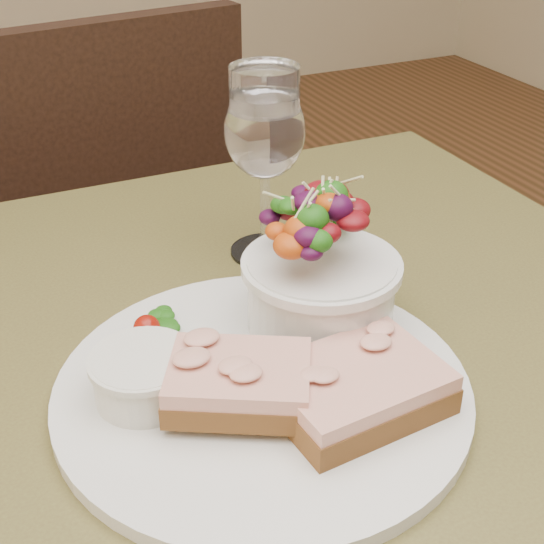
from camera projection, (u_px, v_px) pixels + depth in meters
name	position (u px, v px, depth m)	size (l,w,h in m)	color
cafe_table	(270.00, 455.00, 0.66)	(0.80, 0.80, 0.75)	#4A3F1F
chair_far	(101.00, 333.00, 1.43)	(0.48, 0.48, 0.90)	black
dinner_plate	(262.00, 389.00, 0.57)	(0.31, 0.31, 0.01)	silver
sandwich_front	(357.00, 387.00, 0.54)	(0.13, 0.10, 0.03)	#462712
sandwich_back	(239.00, 382.00, 0.53)	(0.12, 0.11, 0.03)	#462712
ramekin	(144.00, 375.00, 0.55)	(0.07, 0.07, 0.04)	silver
salad_bowl	(322.00, 262.00, 0.61)	(0.12, 0.12, 0.13)	silver
garnish	(156.00, 324.00, 0.62)	(0.05, 0.04, 0.02)	#133A0A
wine_glass	(265.00, 137.00, 0.70)	(0.08, 0.08, 0.18)	white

